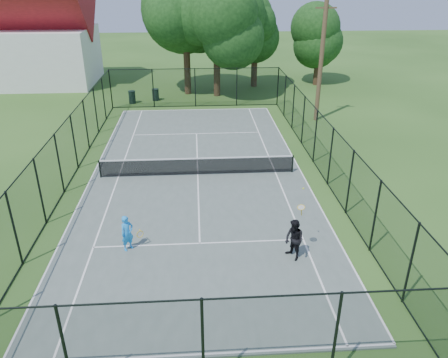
{
  "coord_description": "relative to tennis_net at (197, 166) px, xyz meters",
  "views": [
    {
      "loc": [
        -0.01,
        -20.76,
        9.7
      ],
      "look_at": [
        1.18,
        -3.0,
        1.2
      ],
      "focal_mm": 35.0,
      "sensor_mm": 36.0,
      "label": 1
    }
  ],
  "objects": [
    {
      "name": "utility_pole",
      "position": [
        8.62,
        9.0,
        3.63
      ],
      "size": [
        1.4,
        0.3,
        8.3
      ],
      "color": "#4C3823",
      "rests_on": "ground"
    },
    {
      "name": "tree_far_right",
      "position": [
        11.39,
        19.63,
        3.45
      ],
      "size": [
        4.92,
        4.92,
        6.5
      ],
      "color": "#332114",
      "rests_on": "ground"
    },
    {
      "name": "tree_near_right",
      "position": [
        5.45,
        19.4,
        4.2
      ],
      "size": [
        5.45,
        5.45,
        7.52
      ],
      "color": "#332114",
      "rests_on": "ground"
    },
    {
      "name": "ground",
      "position": [
        0.0,
        0.0,
        -0.58
      ],
      "size": [
        120.0,
        120.0,
        0.0
      ],
      "primitive_type": "plane",
      "color": "#2A4F1B"
    },
    {
      "name": "player_black",
      "position": [
        3.43,
        -7.59,
        0.28
      ],
      "size": [
        0.9,
        1.21,
        2.57
      ],
      "color": "black",
      "rests_on": "tennis_court"
    },
    {
      "name": "fence",
      "position": [
        0.0,
        0.0,
        0.92
      ],
      "size": [
        13.1,
        26.1,
        3.0
      ],
      "color": "black",
      "rests_on": "ground"
    },
    {
      "name": "tree_near_left",
      "position": [
        -0.63,
        17.06,
        5.24
      ],
      "size": [
        7.26,
        7.26,
        9.46
      ],
      "color": "#332114",
      "rests_on": "ground"
    },
    {
      "name": "building",
      "position": [
        -17.0,
        22.0,
        4.35
      ],
      "size": [
        15.3,
        8.15,
        11.87
      ],
      "color": "silver",
      "rests_on": "ground"
    },
    {
      "name": "tennis_court",
      "position": [
        0.0,
        0.0,
        -0.55
      ],
      "size": [
        11.0,
        24.0,
        0.06
      ],
      "primitive_type": "cube",
      "color": "#526159",
      "rests_on": "ground"
    },
    {
      "name": "tennis_net",
      "position": [
        0.0,
        0.0,
        0.0
      ],
      "size": [
        10.08,
        0.08,
        0.95
      ],
      "color": "black",
      "rests_on": "tennis_court"
    },
    {
      "name": "tree_near_mid",
      "position": [
        1.87,
        16.25,
        4.61
      ],
      "size": [
        6.45,
        6.45,
        8.43
      ],
      "color": "#332114",
      "rests_on": "ground"
    },
    {
      "name": "trash_bin_right",
      "position": [
        -3.29,
        15.0,
        -0.09
      ],
      "size": [
        0.58,
        0.58,
        0.97
      ],
      "color": "black",
      "rests_on": "ground"
    },
    {
      "name": "trash_bin_left",
      "position": [
        -5.11,
        14.26,
        -0.06
      ],
      "size": [
        0.58,
        0.58,
        1.02
      ],
      "color": "black",
      "rests_on": "ground"
    },
    {
      "name": "player_blue",
      "position": [
        -2.72,
        -6.59,
        0.19
      ],
      "size": [
        0.89,
        0.6,
        1.43
      ],
      "color": "#1C93F3",
      "rests_on": "tennis_court"
    }
  ]
}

